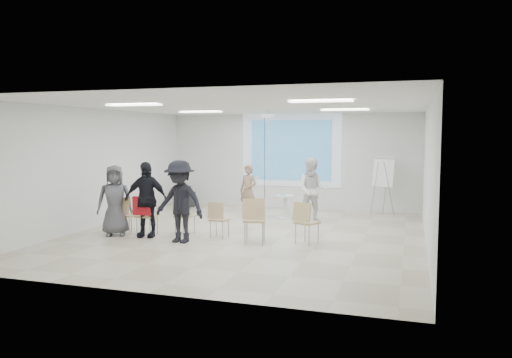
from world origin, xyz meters
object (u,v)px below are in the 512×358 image
(audience_outer, at_px, (115,196))
(av_cart, at_px, (186,197))
(chair_center, at_px, (218,217))
(player_left, at_px, (248,187))
(pedestal_table, at_px, (285,205))
(audience_left, at_px, (146,194))
(chair_left_mid, at_px, (145,213))
(chair_far_left, at_px, (127,212))
(flipchart_easel, at_px, (384,172))
(chair_right_far, at_px, (305,219))
(audience_mid, at_px, (180,196))
(chair_left_inner, at_px, (183,213))
(player_right, at_px, (313,187))
(chair_right_inner, at_px, (254,217))
(laptop, at_px, (185,215))

(audience_outer, bearing_deg, av_cart, 67.53)
(chair_center, bearing_deg, player_left, 98.49)
(pedestal_table, height_order, audience_left, audience_left)
(pedestal_table, height_order, chair_left_mid, chair_left_mid)
(chair_far_left, xyz_separation_m, flipchart_easel, (5.60, 4.63, 0.73))
(chair_right_far, bearing_deg, pedestal_table, 133.88)
(chair_left_mid, xyz_separation_m, audience_mid, (1.09, -0.41, 0.48))
(chair_far_left, xyz_separation_m, chair_left_mid, (0.51, -0.06, 0.01))
(chair_left_inner, relative_size, av_cart, 1.22)
(player_left, xyz_separation_m, chair_right_far, (2.28, -3.02, -0.30))
(player_right, distance_m, audience_outer, 5.12)
(chair_right_inner, distance_m, audience_left, 2.64)
(player_left, xyz_separation_m, audience_mid, (-0.36, -3.64, 0.17))
(player_right, distance_m, av_cart, 4.73)
(laptop, height_order, flipchart_easel, flipchart_easel)
(laptop, relative_size, audience_left, 0.16)
(audience_mid, distance_m, flipchart_easel, 6.49)
(chair_far_left, xyz_separation_m, av_cart, (-0.58, 4.42, -0.20))
(chair_center, bearing_deg, audience_mid, -129.10)
(chair_right_far, distance_m, audience_mid, 2.75)
(audience_left, bearing_deg, laptop, 32.38)
(chair_far_left, relative_size, laptop, 2.81)
(chair_left_inner, relative_size, chair_right_far, 0.93)
(player_right, relative_size, audience_mid, 0.94)
(chair_left_mid, bearing_deg, pedestal_table, 53.31)
(chair_center, distance_m, chair_right_far, 2.02)
(pedestal_table, xyz_separation_m, audience_outer, (-3.20, -3.50, 0.55))
(player_right, bearing_deg, flipchart_easel, 34.70)
(audience_mid, xyz_separation_m, av_cart, (-2.17, 4.89, -0.69))
(player_left, height_order, chair_left_inner, player_left)
(chair_right_inner, height_order, audience_left, audience_left)
(chair_far_left, bearing_deg, player_right, 55.98)
(pedestal_table, relative_size, player_left, 0.39)
(chair_left_inner, height_order, chair_center, chair_left_inner)
(chair_left_inner, height_order, av_cart, chair_left_inner)
(pedestal_table, distance_m, chair_far_left, 4.45)
(laptop, relative_size, audience_mid, 0.15)
(pedestal_table, distance_m, flipchart_easel, 3.05)
(pedestal_table, height_order, av_cart, av_cart)
(chair_right_far, bearing_deg, player_left, 149.63)
(chair_far_left, bearing_deg, flipchart_easel, 58.56)
(pedestal_table, xyz_separation_m, audience_mid, (-1.42, -3.74, 0.65))
(laptop, relative_size, audience_outer, 0.17)
(player_right, bearing_deg, pedestal_table, 146.65)
(flipchart_easel, bearing_deg, audience_outer, -120.24)
(audience_left, distance_m, av_cart, 4.77)
(player_left, distance_m, av_cart, 2.88)
(chair_far_left, relative_size, av_cart, 1.26)
(av_cart, bearing_deg, chair_far_left, -64.79)
(chair_far_left, distance_m, chair_right_inner, 3.20)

